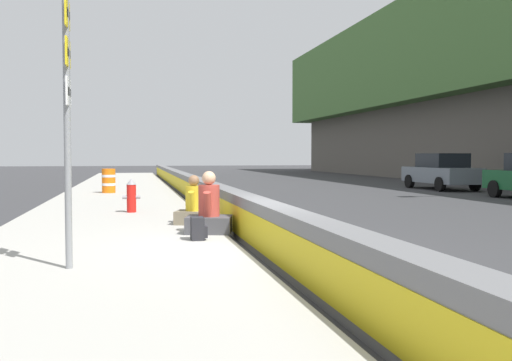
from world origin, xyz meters
TOP-DOWN VIEW (x-y plane):
  - ground_plane at (0.00, 0.00)m, footprint 160.00×160.00m
  - sidewalk_strip at (0.00, 2.65)m, footprint 80.00×4.40m
  - jersey_barrier at (0.00, 0.00)m, footprint 76.00×0.45m
  - route_sign_post at (-1.37, 2.97)m, footprint 0.44×0.09m
  - fire_hydrant at (5.97, 2.19)m, footprint 0.26×0.46m
  - seated_person_foreground at (1.65, 0.74)m, footprint 0.90×0.99m
  - seated_person_middle at (3.13, 0.87)m, footprint 0.84×0.92m
  - backpack at (0.78, 1.05)m, footprint 0.32×0.28m
  - construction_barrel at (14.03, 3.07)m, footprint 0.54×0.54m
  - parked_car_fourth at (15.34, -12.14)m, footprint 4.50×1.95m

SIDE VIEW (x-z plane):
  - ground_plane at x=0.00m, z-range 0.00..0.00m
  - sidewalk_strip at x=0.00m, z-range 0.00..0.14m
  - backpack at x=0.78m, z-range 0.13..0.53m
  - jersey_barrier at x=0.00m, z-range 0.00..0.85m
  - seated_person_middle at x=3.13m, z-range -0.06..1.00m
  - seated_person_foreground at x=1.65m, z-range -0.08..1.10m
  - fire_hydrant at x=5.97m, z-range 0.15..1.03m
  - construction_barrel at x=14.03m, z-range 0.14..1.09m
  - parked_car_fourth at x=15.34m, z-range 0.01..1.72m
  - route_sign_post at x=-1.37m, z-range 0.43..4.03m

